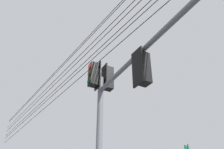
# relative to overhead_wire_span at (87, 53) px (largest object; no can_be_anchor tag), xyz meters

# --- Properties ---
(signal_mast_assembly) EXTENTS (2.83, 4.49, 6.25)m
(signal_mast_assembly) POSITION_rel_overhead_wire_span_xyz_m (1.10, -1.67, -3.09)
(signal_mast_assembly) COLOR slate
(signal_mast_assembly) RESTS_ON ground
(overhead_wire_span) EXTENTS (16.04, 21.94, 2.16)m
(overhead_wire_span) POSITION_rel_overhead_wire_span_xyz_m (0.00, 0.00, 0.00)
(overhead_wire_span) COLOR black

